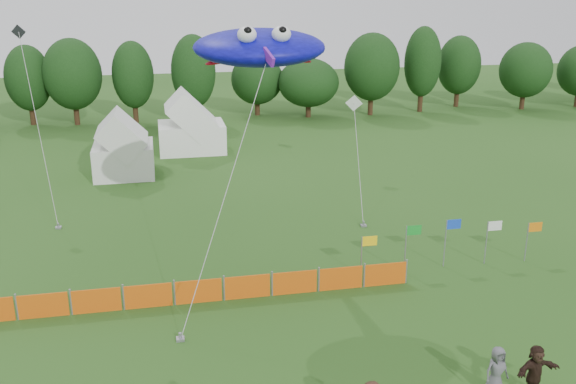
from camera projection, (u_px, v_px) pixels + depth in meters
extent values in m
cylinder|color=#382314|center=(32.00, 112.00, 58.91)|extent=(0.50, 0.50, 2.38)
ellipsoid|color=black|center=(28.00, 78.00, 57.95)|extent=(4.09, 4.09, 5.35)
cylinder|color=#382314|center=(76.00, 111.00, 58.88)|extent=(0.50, 0.50, 2.57)
ellipsoid|color=black|center=(72.00, 74.00, 57.84)|extent=(5.20, 5.20, 5.79)
cylinder|color=#382314|center=(135.00, 109.00, 59.86)|extent=(0.50, 0.50, 2.46)
ellipsoid|color=black|center=(133.00, 75.00, 58.86)|extent=(3.78, 3.78, 5.55)
cylinder|color=#382314|center=(195.00, 109.00, 59.57)|extent=(0.50, 0.50, 2.66)
ellipsoid|color=black|center=(193.00, 71.00, 58.49)|extent=(4.05, 4.05, 5.99)
cylinder|color=#382314|center=(257.00, 105.00, 63.31)|extent=(0.50, 0.50, 1.98)
ellipsoid|color=black|center=(257.00, 79.00, 62.51)|extent=(5.06, 5.06, 4.46)
cylinder|color=#382314|center=(308.00, 108.00, 62.41)|extent=(0.50, 0.50, 1.86)
ellipsoid|color=black|center=(309.00, 83.00, 61.66)|extent=(5.86, 5.86, 4.18)
cylinder|color=#382314|center=(371.00, 102.00, 63.33)|extent=(0.50, 0.50, 2.62)
ellipsoid|color=black|center=(372.00, 67.00, 62.27)|extent=(5.41, 5.41, 5.89)
cylinder|color=#382314|center=(420.00, 98.00, 64.93)|extent=(0.50, 0.50, 2.78)
ellipsoid|color=black|center=(423.00, 62.00, 63.81)|extent=(3.67, 3.67, 6.26)
cylinder|color=#382314|center=(457.00, 95.00, 67.69)|extent=(0.50, 0.50, 2.42)
ellipsoid|color=black|center=(459.00, 65.00, 66.72)|extent=(4.46, 4.46, 5.44)
cylinder|color=#382314|center=(522.00, 98.00, 66.32)|extent=(0.50, 0.50, 2.24)
ellipsoid|color=black|center=(526.00, 70.00, 65.42)|extent=(5.26, 5.26, 5.03)
cube|color=silver|center=(124.00, 160.00, 43.29)|extent=(3.92, 3.92, 2.16)
cube|color=white|center=(192.00, 137.00, 49.60)|extent=(4.99, 3.99, 2.20)
cube|color=#D4520B|center=(43.00, 306.00, 24.86)|extent=(1.90, 0.06, 1.00)
cube|color=#D4520B|center=(96.00, 301.00, 25.25)|extent=(1.90, 0.06, 1.00)
cube|color=#D4520B|center=(148.00, 296.00, 25.63)|extent=(1.90, 0.06, 1.00)
cube|color=#D4520B|center=(198.00, 291.00, 26.02)|extent=(1.90, 0.06, 1.00)
cube|color=#D4520B|center=(247.00, 287.00, 26.40)|extent=(1.90, 0.06, 1.00)
cube|color=#D4520B|center=(295.00, 283.00, 26.79)|extent=(1.90, 0.06, 1.00)
cube|color=#D4520B|center=(341.00, 278.00, 27.17)|extent=(1.90, 0.06, 1.00)
cube|color=#D4520B|center=(385.00, 274.00, 27.56)|extent=(1.90, 0.06, 1.00)
cylinder|color=gray|center=(361.00, 256.00, 28.39)|extent=(0.06, 0.06, 1.83)
cube|color=yellow|center=(370.00, 241.00, 28.24)|extent=(0.70, 0.02, 0.45)
cylinder|color=gray|center=(405.00, 249.00, 28.58)|extent=(0.06, 0.06, 2.23)
cube|color=#148C26|center=(414.00, 230.00, 28.38)|extent=(0.70, 0.02, 0.45)
cylinder|color=gray|center=(445.00, 244.00, 29.17)|extent=(0.06, 0.06, 2.27)
cube|color=blue|center=(454.00, 224.00, 28.95)|extent=(0.70, 0.02, 0.45)
cylinder|color=gray|center=(486.00, 243.00, 29.50)|extent=(0.06, 0.06, 2.07)
cube|color=white|center=(495.00, 226.00, 29.32)|extent=(0.70, 0.02, 0.45)
cylinder|color=gray|center=(527.00, 242.00, 29.81)|extent=(0.06, 0.06, 1.90)
cube|color=orange|center=(535.00, 227.00, 29.66)|extent=(0.70, 0.02, 0.45)
imported|color=#56565B|center=(496.00, 371.00, 20.12)|extent=(0.86, 0.61, 1.64)
imported|color=black|center=(535.00, 370.00, 20.07)|extent=(1.65, 0.76, 1.72)
ellipsoid|color=#0F0EC7|center=(260.00, 47.00, 25.69)|extent=(5.60, 4.42, 1.87)
sphere|color=white|center=(247.00, 35.00, 24.31)|extent=(0.75, 0.75, 0.75)
sphere|color=white|center=(281.00, 34.00, 24.56)|extent=(0.75, 0.75, 0.75)
ellipsoid|color=red|center=(224.00, 60.00, 25.73)|extent=(1.56, 0.68, 0.24)
ellipsoid|color=red|center=(293.00, 58.00, 26.28)|extent=(1.56, 0.68, 0.24)
cube|color=purple|center=(268.00, 57.00, 23.84)|extent=(0.37, 0.96, 0.70)
cylinder|color=#A5A5A5|center=(224.00, 198.00, 23.77)|extent=(3.92, 3.24, 9.69)
cube|color=gray|center=(180.00, 339.00, 23.39)|extent=(0.30, 0.30, 0.10)
cube|color=white|center=(354.00, 103.00, 42.50)|extent=(1.11, 0.31, 1.11)
cylinder|color=#A5A5A5|center=(358.00, 158.00, 38.45)|extent=(2.40, 9.85, 4.88)
cube|color=gray|center=(363.00, 225.00, 34.38)|extent=(0.30, 0.30, 0.10)
cube|color=black|center=(19.00, 32.00, 34.91)|extent=(0.80, 0.23, 0.80)
cylinder|color=#A5A5A5|center=(38.00, 129.00, 34.51)|extent=(1.64, 4.52, 9.92)
cube|color=gray|center=(59.00, 228.00, 34.09)|extent=(0.30, 0.30, 0.10)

